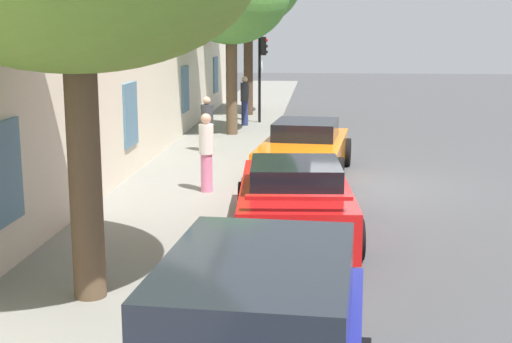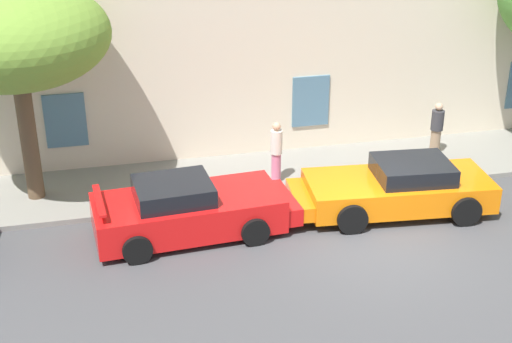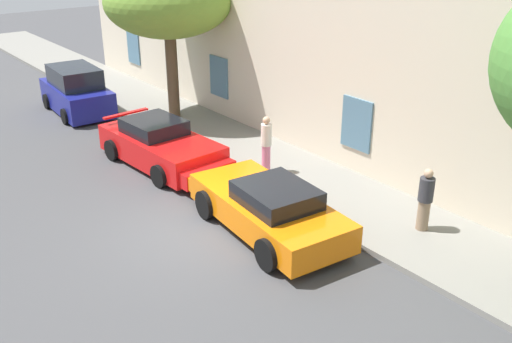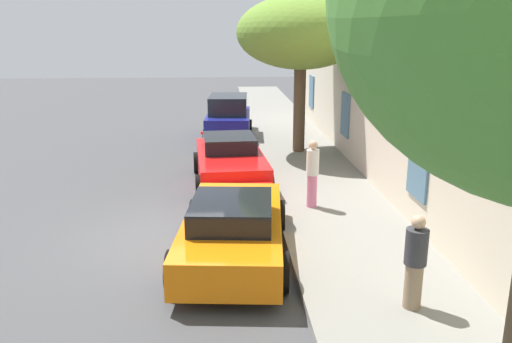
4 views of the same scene
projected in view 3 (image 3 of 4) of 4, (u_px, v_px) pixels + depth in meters
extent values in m
plane|color=#444447|center=(196.00, 232.00, 13.90)|extent=(80.00, 80.00, 0.00)
cube|color=gray|center=(317.00, 186.00, 16.15)|extent=(60.00, 3.00, 0.14)
cube|color=slate|center=(133.00, 47.00, 26.35)|extent=(1.10, 0.06, 1.50)
cube|color=slate|center=(219.00, 77.00, 21.36)|extent=(1.10, 0.06, 1.50)
cube|color=slate|center=(357.00, 124.00, 16.36)|extent=(1.10, 0.06, 1.50)
cube|color=red|center=(161.00, 148.00, 17.54)|extent=(4.46, 2.17, 0.80)
cube|color=black|center=(154.00, 126.00, 17.52)|extent=(1.84, 1.62, 0.43)
cube|color=red|center=(199.00, 169.00, 16.28)|extent=(1.42, 1.81, 0.44)
cube|color=red|center=(126.00, 114.00, 18.66)|extent=(0.27, 1.60, 0.06)
cylinder|color=black|center=(213.00, 159.00, 17.29)|extent=(0.68, 0.28, 0.67)
cylinder|color=black|center=(160.00, 176.00, 16.14)|extent=(0.68, 0.28, 0.67)
cylinder|color=black|center=(163.00, 136.00, 19.13)|extent=(0.68, 0.28, 0.67)
cylinder|color=black|center=(113.00, 150.00, 17.98)|extent=(0.68, 0.28, 0.67)
cube|color=orange|center=(268.00, 210.00, 13.74)|extent=(4.69, 2.31, 0.67)
cube|color=black|center=(276.00, 195.00, 13.26)|extent=(1.95, 1.68, 0.43)
cube|color=orange|center=(227.00, 184.00, 15.31)|extent=(1.52, 1.86, 0.37)
cylinder|color=black|center=(206.00, 205.00, 14.43)|extent=(0.76, 0.31, 0.74)
cylinder|color=black|center=(268.00, 187.00, 15.36)|extent=(0.76, 0.31, 0.74)
cylinder|color=black|center=(268.00, 255.00, 12.26)|extent=(0.76, 0.31, 0.74)
cylinder|color=black|center=(336.00, 231.00, 13.20)|extent=(0.76, 0.31, 0.74)
cube|color=navy|center=(77.00, 98.00, 22.41)|extent=(4.01, 1.98, 0.97)
cube|color=#1E232B|center=(75.00, 76.00, 22.07)|extent=(2.44, 1.68, 0.73)
cylinder|color=black|center=(47.00, 101.00, 22.96)|extent=(0.61, 0.24, 0.59)
cylinder|color=black|center=(89.00, 95.00, 23.86)|extent=(0.61, 0.24, 0.59)
cylinder|color=black|center=(66.00, 116.00, 21.19)|extent=(0.61, 0.24, 0.59)
cylinder|color=black|center=(110.00, 108.00, 22.09)|extent=(0.61, 0.24, 0.59)
cylinder|color=brown|center=(172.00, 73.00, 21.06)|extent=(0.43, 0.43, 3.32)
ellipsoid|color=olive|center=(168.00, 1.00, 20.04)|extent=(4.51, 4.51, 2.53)
cylinder|color=pink|center=(266.00, 158.00, 16.75)|extent=(0.34, 0.34, 0.83)
cylinder|color=silver|center=(266.00, 135.00, 16.46)|extent=(0.42, 0.42, 0.64)
sphere|color=tan|center=(266.00, 120.00, 16.28)|extent=(0.22, 0.22, 0.22)
cylinder|color=#8C7259|center=(423.00, 215.00, 13.61)|extent=(0.31, 0.31, 0.75)
cylinder|color=#333338|center=(426.00, 189.00, 13.34)|extent=(0.39, 0.39, 0.58)
sphere|color=tan|center=(429.00, 173.00, 13.18)|extent=(0.22, 0.22, 0.22)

